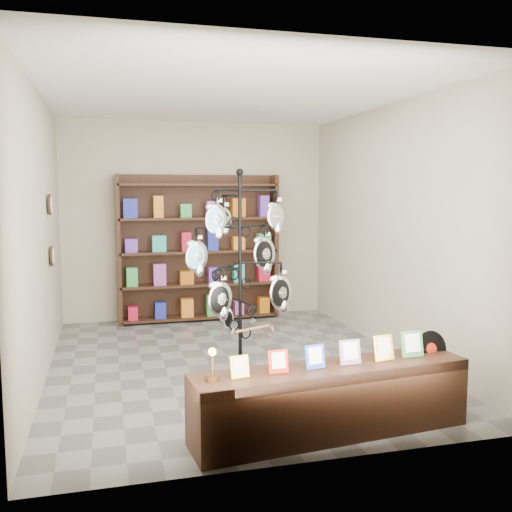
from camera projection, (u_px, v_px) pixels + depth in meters
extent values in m
plane|color=slate|center=(231.00, 363.00, 6.53)|extent=(5.00, 5.00, 0.00)
plane|color=#B5AB92|center=(196.00, 221.00, 8.76)|extent=(4.00, 0.00, 4.00)
plane|color=#B5AB92|center=(307.00, 257.00, 3.96)|extent=(4.00, 0.00, 4.00)
plane|color=#B5AB92|center=(41.00, 236.00, 5.85)|extent=(0.00, 5.00, 5.00)
plane|color=#B5AB92|center=(393.00, 229.00, 6.86)|extent=(0.00, 5.00, 5.00)
plane|color=white|center=(230.00, 94.00, 6.19)|extent=(5.00, 5.00, 0.00)
cylinder|color=black|center=(240.00, 386.00, 5.69)|extent=(0.57, 0.57, 0.03)
cylinder|color=black|center=(240.00, 283.00, 5.57)|extent=(0.05, 0.05, 2.12)
sphere|color=black|center=(240.00, 172.00, 5.45)|extent=(0.07, 0.07, 0.07)
ellipsoid|color=silver|center=(228.00, 319.00, 5.80)|extent=(0.12, 0.07, 0.22)
cube|color=#A26B43|center=(253.00, 328.00, 5.34)|extent=(0.37, 0.18, 0.04)
cube|color=black|center=(332.00, 400.00, 4.58)|extent=(2.34, 0.71, 0.57)
cube|color=yellow|center=(239.00, 367.00, 4.26)|extent=(0.15, 0.07, 0.17)
cube|color=red|center=(278.00, 362.00, 4.37)|extent=(0.16, 0.07, 0.18)
cube|color=#263FA5|center=(315.00, 357.00, 4.48)|extent=(0.17, 0.07, 0.19)
cube|color=#E54C33|center=(350.00, 352.00, 4.59)|extent=(0.18, 0.08, 0.20)
cube|color=yellow|center=(383.00, 348.00, 4.70)|extent=(0.19, 0.08, 0.21)
cube|color=#337233|center=(412.00, 344.00, 4.80)|extent=(0.20, 0.08, 0.22)
cylinder|color=black|center=(431.00, 349.00, 4.94)|extent=(0.32, 0.10, 0.31)
cylinder|color=red|center=(431.00, 349.00, 4.94)|extent=(0.11, 0.04, 0.10)
cylinder|color=#4F3516|center=(213.00, 378.00, 4.20)|extent=(0.10, 0.10, 0.04)
cylinder|color=#4F3516|center=(212.00, 366.00, 4.18)|extent=(0.02, 0.02, 0.15)
sphere|color=#FFBF59|center=(212.00, 352.00, 4.17)|extent=(0.06, 0.06, 0.06)
cube|color=black|center=(197.00, 247.00, 8.75)|extent=(2.40, 0.04, 2.20)
cube|color=black|center=(119.00, 250.00, 8.29)|extent=(0.06, 0.36, 2.20)
cube|color=black|center=(274.00, 246.00, 8.89)|extent=(0.06, 0.36, 2.20)
cube|color=black|center=(200.00, 316.00, 8.71)|extent=(2.36, 0.36, 0.04)
cube|color=black|center=(199.00, 284.00, 8.66)|extent=(2.36, 0.36, 0.03)
cube|color=black|center=(199.00, 251.00, 8.60)|extent=(2.36, 0.36, 0.04)
cube|color=black|center=(198.00, 218.00, 8.54)|extent=(2.36, 0.36, 0.04)
cube|color=black|center=(198.00, 185.00, 8.49)|extent=(2.36, 0.36, 0.04)
cylinder|color=black|center=(50.00, 205.00, 6.59)|extent=(0.03, 0.24, 0.24)
cylinder|color=black|center=(52.00, 256.00, 6.66)|extent=(0.03, 0.24, 0.24)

